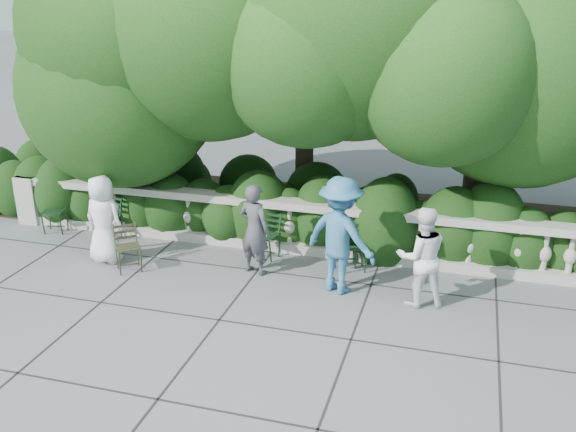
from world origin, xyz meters
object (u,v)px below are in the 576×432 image
(person_businessman, at_px, (103,219))
(person_casual_man, at_px, (421,257))
(chair_a, at_px, (54,234))
(person_woman_grey, at_px, (255,229))
(chair_c, at_px, (262,260))
(chair_e, at_px, (345,268))
(chair_weathered, at_px, (132,274))
(chair_f, at_px, (354,273))
(person_older_blue, at_px, (340,235))
(chair_b, at_px, (104,240))
(chair_d, at_px, (345,269))

(person_businessman, distance_m, person_casual_man, 5.55)
(chair_a, distance_m, person_woman_grey, 4.53)
(chair_c, bearing_deg, person_businessman, -151.82)
(chair_e, relative_size, chair_weathered, 1.00)
(person_woman_grey, bearing_deg, person_businessman, 23.67)
(chair_f, height_order, person_older_blue, person_older_blue)
(person_woman_grey, bearing_deg, chair_a, 10.69)
(chair_weathered, xyz_separation_m, person_businessman, (-0.68, 0.37, 0.80))
(person_woman_grey, bearing_deg, chair_weathered, 35.53)
(chair_f, height_order, person_casual_man, person_casual_man)
(chair_e, height_order, chair_weathered, same)
(chair_weathered, distance_m, person_older_blue, 3.72)
(chair_a, relative_size, chair_b, 1.00)
(chair_a, xyz_separation_m, chair_e, (5.90, 0.07, 0.00))
(chair_c, xyz_separation_m, person_businessman, (-2.68, -0.80, 0.80))
(chair_b, bearing_deg, chair_d, 18.23)
(chair_weathered, height_order, person_older_blue, person_older_blue)
(chair_b, relative_size, chair_f, 1.00)
(person_businessman, height_order, person_older_blue, person_older_blue)
(chair_e, xyz_separation_m, person_casual_man, (1.36, -0.98, 0.80))
(chair_weathered, bearing_deg, chair_e, -19.36)
(chair_d, height_order, person_woman_grey, person_woman_grey)
(chair_e, height_order, chair_f, same)
(person_woman_grey, bearing_deg, chair_f, -147.75)
(chair_f, height_order, chair_weathered, same)
(chair_a, xyz_separation_m, chair_weathered, (2.39, -1.20, 0.00))
(chair_a, xyz_separation_m, person_businessman, (1.71, -0.83, 0.80))
(chair_a, relative_size, person_businessman, 0.52)
(chair_a, height_order, chair_e, same)
(person_woman_grey, bearing_deg, chair_e, -139.84)
(chair_d, height_order, chair_e, same)
(chair_b, height_order, chair_weathered, same)
(chair_a, bearing_deg, chair_d, -12.25)
(person_older_blue, bearing_deg, person_businessman, 23.60)
(chair_e, relative_size, person_woman_grey, 0.52)
(person_casual_man, bearing_deg, person_businessman, -20.04)
(chair_c, height_order, person_woman_grey, person_woman_grey)
(chair_f, bearing_deg, chair_weathered, 176.38)
(chair_e, distance_m, person_businessman, 4.35)
(chair_e, xyz_separation_m, person_woman_grey, (-1.47, -0.61, 0.80))
(chair_weathered, height_order, person_businessman, person_businessman)
(person_older_blue, bearing_deg, person_casual_man, -161.89)
(chair_c, bearing_deg, chair_f, 9.14)
(chair_c, bearing_deg, person_casual_man, -5.46)
(chair_b, xyz_separation_m, chair_weathered, (1.26, -1.21, 0.00))
(person_older_blue, bearing_deg, chair_e, -62.27)
(chair_weathered, bearing_deg, chair_f, -22.79)
(chair_f, xyz_separation_m, person_businessman, (-4.39, -0.72, 0.80))
(chair_f, xyz_separation_m, person_older_blue, (-0.13, -0.69, 0.96))
(chair_e, bearing_deg, chair_weathered, -163.01)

